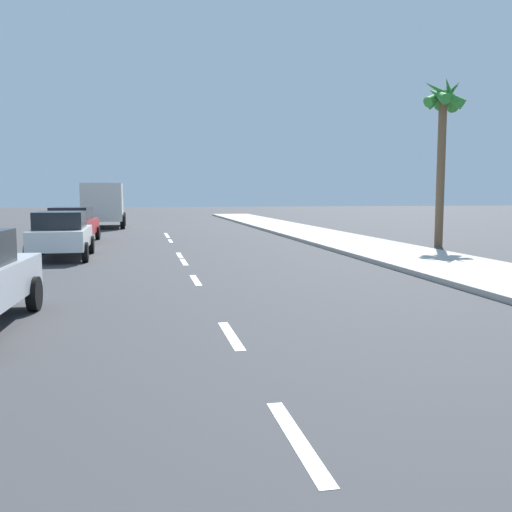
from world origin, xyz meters
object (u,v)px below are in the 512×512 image
at_px(delivery_truck, 103,204).
at_px(palm_tree_far, 443,115).
at_px(parked_car_white, 61,233).
at_px(parked_car_red, 72,224).

bearing_deg(delivery_truck, palm_tree_far, -50.03).
relative_size(parked_car_white, palm_tree_far, 0.60).
distance_m(parked_car_white, delivery_truck, 18.16).
distance_m(parked_car_red, delivery_truck, 11.65).
height_order(parked_car_white, parked_car_red, same).
distance_m(parked_car_red, palm_tree_far, 16.39).
bearing_deg(parked_car_red, parked_car_white, -84.07).
height_order(parked_car_red, palm_tree_far, palm_tree_far).
relative_size(parked_car_red, palm_tree_far, 0.64).
distance_m(parked_car_white, parked_car_red, 6.54).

